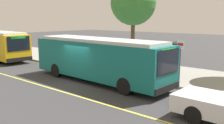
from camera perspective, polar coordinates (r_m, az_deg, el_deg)
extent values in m
plane|color=#38383A|center=(17.19, -7.38, -4.57)|extent=(120.00, 120.00, 0.00)
cube|color=gray|center=(21.55, 4.53, -1.39)|extent=(44.00, 6.40, 0.15)
cube|color=#E0D64C|center=(15.86, -13.31, -5.96)|extent=(36.00, 0.14, 0.01)
cube|color=#146B66|center=(17.01, -3.22, 0.68)|extent=(10.81, 2.92, 2.40)
cube|color=silver|center=(16.85, -3.26, 5.05)|extent=(9.94, 2.64, 0.20)
cube|color=black|center=(13.65, 12.72, 0.04)|extent=(0.12, 2.17, 1.34)
cube|color=black|center=(17.88, -0.26, 2.07)|extent=(9.44, 0.37, 1.06)
cube|color=silver|center=(18.09, -0.25, -1.91)|extent=(10.19, 0.39, 0.28)
cube|color=#26D83F|center=(13.57, 12.83, 2.49)|extent=(0.08, 1.40, 0.24)
cube|color=black|center=(13.96, 12.55, -5.85)|extent=(0.17, 2.50, 0.36)
cylinder|color=black|center=(15.98, 8.21, -3.85)|extent=(1.01, 0.31, 1.00)
cylinder|color=black|center=(14.18, 2.89, -5.50)|extent=(1.01, 0.31, 1.00)
cylinder|color=black|center=(20.30, -7.19, -0.91)|extent=(1.01, 0.31, 1.00)
cylinder|color=black|center=(18.93, -12.53, -1.84)|extent=(1.01, 0.31, 1.00)
cube|color=black|center=(24.60, -20.46, 3.90)|extent=(0.16, 2.17, 1.34)
cube|color=black|center=(30.04, -22.75, 4.43)|extent=(9.45, 0.57, 1.06)
cube|color=black|center=(30.17, -22.59, 2.04)|extent=(10.20, 0.60, 0.28)
cube|color=#26D83F|center=(24.55, -20.54, 5.26)|extent=(0.11, 1.40, 0.24)
cube|color=black|center=(24.76, -20.25, 0.56)|extent=(0.22, 2.50, 0.36)
cylinder|color=black|center=(27.11, -19.99, 1.26)|extent=(1.01, 0.34, 1.00)
cylinder|color=black|center=(12.54, 21.45, -8.83)|extent=(0.76, 0.26, 0.76)
cylinder|color=black|center=(10.95, 18.08, -11.33)|extent=(0.76, 0.26, 0.76)
cylinder|color=#333338|center=(19.43, 14.69, 0.91)|extent=(0.10, 0.10, 2.40)
cylinder|color=#333338|center=(18.28, 12.90, 0.45)|extent=(0.10, 0.10, 2.40)
cylinder|color=#333338|center=(20.68, 8.21, 1.65)|extent=(0.10, 0.10, 2.40)
cylinder|color=#333338|center=(19.61, 6.17, 1.25)|extent=(0.10, 0.10, 2.40)
cube|color=#333338|center=(19.32, 10.53, 4.73)|extent=(2.90, 1.60, 0.08)
cube|color=#4C606B|center=(20.02, 11.35, 1.30)|extent=(2.47, 0.04, 2.16)
cube|color=navy|center=(20.15, 7.22, 1.32)|extent=(0.06, 1.11, 1.82)
cube|color=brown|center=(19.82, 10.39, -0.96)|extent=(1.60, 0.44, 0.06)
cube|color=brown|center=(19.98, 10.76, -0.07)|extent=(1.60, 0.05, 0.44)
cube|color=#333338|center=(20.23, 8.61, -1.34)|extent=(0.08, 0.40, 0.45)
cube|color=#333338|center=(19.52, 12.19, -1.86)|extent=(0.08, 0.40, 0.45)
cylinder|color=#333338|center=(16.60, 15.19, 0.12)|extent=(0.07, 0.07, 2.80)
cube|color=white|center=(16.44, 15.33, 3.90)|extent=(0.44, 0.03, 0.56)
cube|color=red|center=(16.42, 15.30, 3.89)|extent=(0.40, 0.01, 0.16)
cylinder|color=#282D47|center=(18.17, 7.30, -1.93)|extent=(0.14, 0.14, 0.85)
cylinder|color=#282D47|center=(18.02, 6.99, -2.02)|extent=(0.14, 0.14, 0.85)
cube|color=red|center=(17.96, 7.19, 0.32)|extent=(0.24, 0.40, 0.62)
sphere|color=tan|center=(17.90, 7.22, 1.65)|extent=(0.22, 0.22, 0.22)
cylinder|color=brown|center=(23.06, 4.72, 4.55)|extent=(0.36, 0.36, 4.01)
sphere|color=#387A33|center=(23.01, 4.84, 13.35)|extent=(4.08, 4.08, 4.08)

